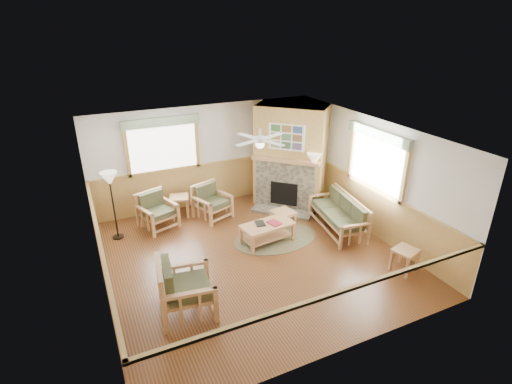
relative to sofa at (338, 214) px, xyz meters
name	(u,v)px	position (x,y,z in m)	size (l,w,h in m)	color
floor	(253,256)	(-2.32, -0.20, -0.42)	(6.00, 6.00, 0.01)	#593218
ceiling	(253,134)	(-2.32, -0.20, 2.29)	(6.00, 6.00, 0.01)	white
wall_back	(205,156)	(-2.32, 2.80, 0.94)	(6.00, 0.02, 2.70)	silver
wall_front	(343,280)	(-2.32, -3.20, 0.94)	(6.00, 0.02, 2.70)	silver
wall_left	(96,230)	(-5.32, -0.20, 0.94)	(0.02, 6.00, 2.70)	silver
wall_right	(370,176)	(0.68, -0.20, 0.94)	(0.02, 6.00, 2.70)	silver
wainscot	(253,233)	(-2.32, -0.20, 0.14)	(6.00, 6.00, 1.10)	#AF8947
fireplace	(291,156)	(-0.27, 1.85, 0.94)	(2.20, 2.20, 2.70)	#AF8947
window_back	(160,116)	(-3.42, 2.76, 2.12)	(1.90, 0.16, 1.50)	white
window_right	(381,128)	(0.64, -0.40, 2.12)	(0.16, 1.90, 1.50)	white
ceiling_fan	(260,131)	(-2.02, 0.10, 2.25)	(1.24, 1.24, 0.36)	white
sofa	(338,214)	(0.00, 0.00, 0.00)	(0.73, 1.79, 0.82)	tan
armchair_back_left	(157,211)	(-3.86, 1.94, 0.02)	(0.77, 0.77, 0.87)	tan
armchair_back_right	(212,202)	(-2.49, 1.88, 0.02)	(0.77, 0.77, 0.86)	tan
armchair_left	(186,287)	(-4.09, -1.33, 0.10)	(0.92, 0.92, 1.03)	tan
coffee_table	(267,233)	(-1.78, 0.18, -0.18)	(1.17, 0.59, 0.47)	tan
end_table_chairs	(180,206)	(-3.22, 2.35, -0.15)	(0.47, 0.46, 0.53)	tan
end_table_sofa	(404,260)	(0.20, -1.99, -0.16)	(0.44, 0.43, 0.50)	tan
footstool	(283,219)	(-1.12, 0.66, -0.20)	(0.49, 0.49, 0.42)	tan
braided_rug	(275,238)	(-1.53, 0.25, -0.41)	(2.01, 2.01, 0.01)	brown
floor_lamp_left	(113,206)	(-4.84, 1.85, 0.41)	(0.37, 0.37, 1.64)	black
floor_lamp_right	(313,184)	(-0.10, 0.98, 0.42)	(0.38, 0.38, 1.66)	black
book_red	(274,222)	(-1.63, 0.13, 0.09)	(0.22, 0.30, 0.03)	maroon
book_dark	(260,223)	(-1.93, 0.25, 0.08)	(0.20, 0.27, 0.03)	black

